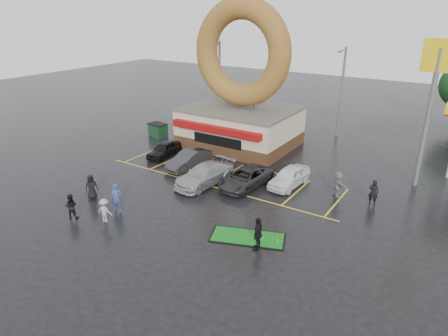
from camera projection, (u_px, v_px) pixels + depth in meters
The scene contains 19 objects.
ground at pixel (181, 203), 27.43m from camera, with size 120.00×120.00×0.00m, color black.
donut_shop at pixel (241, 100), 37.37m from camera, with size 10.20×8.70×13.50m.
shell_sign at pixel (434, 87), 27.45m from camera, with size 2.20×0.36×10.60m.
streetlight_left at pixel (219, 79), 46.19m from camera, with size 0.40×2.21×9.00m.
streetlight_mid at pixel (341, 90), 39.90m from camera, with size 0.40×2.21×9.00m.
car_black at pixel (164, 149), 35.74m from camera, with size 1.56×3.88×1.32m, color black.
car_dgrey at pixel (189, 160), 33.18m from camera, with size 1.54×4.42×1.46m, color #2B2B2D.
car_silver at pixel (205, 175), 30.09m from camera, with size 2.16×5.31×1.54m, color #A4A4A9.
car_grey at pixel (246, 178), 29.71m from camera, with size 2.26×4.91×1.36m, color #29292B.
car_white at pixel (289, 177), 29.83m from camera, with size 1.72×4.27×1.46m, color white.
person_blue at pixel (117, 198), 25.90m from camera, with size 0.72×0.47×1.98m, color navy.
person_blackjkt at pixel (71, 206), 25.17m from camera, with size 0.80×0.63×1.65m, color black.
person_hoodie at pixel (105, 211), 24.74m from camera, with size 1.01×0.58×1.57m, color #969799.
person_bystander at pixel (91, 187), 27.71m from camera, with size 0.88×0.57×1.79m, color black.
person_cameraman at pixel (258, 234), 21.85m from camera, with size 1.14×0.48×1.95m, color black.
person_walker_near at pixel (338, 184), 28.08m from camera, with size 1.74×0.55×1.88m, color gray.
person_walker_far at pixel (373, 192), 26.91m from camera, with size 0.65×0.43×1.80m, color black.
dumpster at pixel (158, 130), 41.32m from camera, with size 1.80×1.20×1.30m, color #173E21.
putting_green at pixel (248, 237), 23.25m from camera, with size 4.71×3.25×0.54m.
Camera 1 is at (15.85, -18.97, 12.49)m, focal length 32.00 mm.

